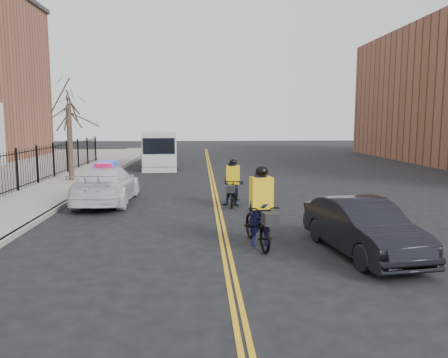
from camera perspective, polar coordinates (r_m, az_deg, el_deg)
name	(u,v)px	position (r m, az deg, el deg)	size (l,w,h in m)	color
ground	(221,225)	(14.15, -0.42, -5.97)	(120.00, 120.00, 0.00)	black
center_line_left	(212,187)	(21.99, -1.60, -1.06)	(0.10, 60.00, 0.01)	gold
center_line_right	(215,187)	(22.00, -1.18, -1.06)	(0.10, 60.00, 0.01)	gold
sidewalk	(62,187)	(23.02, -20.40, -0.98)	(3.00, 60.00, 0.15)	gray
curb	(93,187)	(22.62, -16.77, -0.97)	(0.20, 60.00, 0.15)	gray
iron_fence	(30,169)	(23.40, -24.01, 1.26)	(0.12, 28.00, 2.00)	black
street_tree	(69,117)	(24.74, -19.61, 7.67)	(3.20, 3.20, 4.80)	#35271F
police_cruiser	(106,185)	(18.29, -15.10, -0.71)	(2.11, 5.18, 1.66)	silver
dark_sedan	(363,227)	(11.45, 17.65, -6.03)	(1.46, 4.19, 1.38)	black
cargo_van	(160,150)	(31.11, -8.35, 3.72)	(2.70, 6.28, 2.57)	silver
cyclist_near	(261,218)	(11.70, 4.88, -5.09)	(1.10, 2.30, 2.16)	black
cyclist_far	(233,187)	(17.05, 1.18, -1.11)	(0.95, 1.91, 1.87)	black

